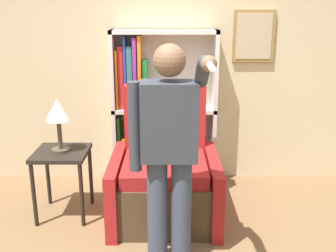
# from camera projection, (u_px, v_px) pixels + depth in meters

# --- Properties ---
(wall_back) EXTENTS (8.00, 0.11, 2.80)m
(wall_back) POSITION_uv_depth(u_px,v_px,m) (159.00, 55.00, 4.24)
(wall_back) COLOR beige
(wall_back) RESTS_ON ground_plane
(bookcase) EXTENTS (1.11, 0.28, 1.68)m
(bookcase) POSITION_uv_depth(u_px,v_px,m) (153.00, 112.00, 4.26)
(bookcase) COLOR silver
(bookcase) RESTS_ON ground_plane
(armchair) EXTENTS (0.98, 0.93, 1.19)m
(armchair) POSITION_uv_depth(u_px,v_px,m) (166.00, 178.00, 3.65)
(armchair) COLOR #4C3823
(armchair) RESTS_ON ground_plane
(person_standing) EXTENTS (0.54, 0.78, 1.66)m
(person_standing) POSITION_uv_depth(u_px,v_px,m) (170.00, 148.00, 2.74)
(person_standing) COLOR #384256
(person_standing) RESTS_ON ground_plane
(side_table) EXTENTS (0.48, 0.48, 0.64)m
(side_table) POSITION_uv_depth(u_px,v_px,m) (63.00, 162.00, 3.60)
(side_table) COLOR black
(side_table) RESTS_ON ground_plane
(table_lamp) EXTENTS (0.23, 0.23, 0.49)m
(table_lamp) POSITION_uv_depth(u_px,v_px,m) (59.00, 113.00, 3.47)
(table_lamp) COLOR #4C4233
(table_lamp) RESTS_ON side_table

